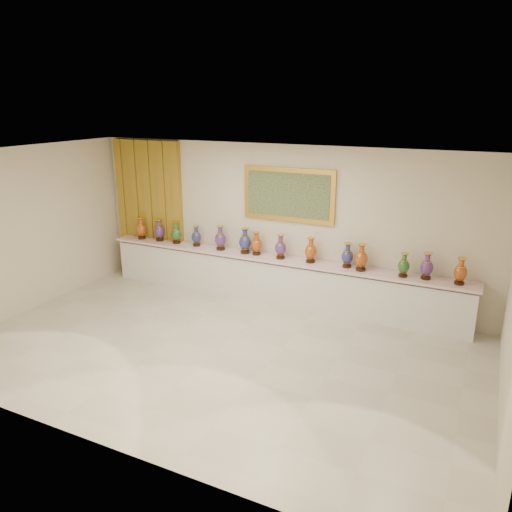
{
  "coord_description": "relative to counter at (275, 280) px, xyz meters",
  "views": [
    {
      "loc": [
        3.59,
        -6.05,
        3.76
      ],
      "look_at": [
        -0.14,
        1.7,
        1.07
      ],
      "focal_mm": 35.0,
      "sensor_mm": 36.0,
      "label": 1
    }
  ],
  "objects": [
    {
      "name": "vase_8",
      "position": [
        0.7,
        -0.0,
        0.68
      ],
      "size": [
        0.27,
        0.27,
        0.47
      ],
      "rotation": [
        0.0,
        0.0,
        0.3
      ],
      "color": "black",
      "rests_on": "counter"
    },
    {
      "name": "label_card",
      "position": [
        -1.4,
        -0.14,
        0.47
      ],
      "size": [
        0.1,
        0.06,
        0.0
      ],
      "primitive_type": "cube",
      "color": "white",
      "rests_on": "counter"
    },
    {
      "name": "vase_1",
      "position": [
        -2.69,
        0.01,
        0.67
      ],
      "size": [
        0.22,
        0.22,
        0.46
      ],
      "rotation": [
        0.0,
        0.0,
        -0.0
      ],
      "color": "black",
      "rests_on": "counter"
    },
    {
      "name": "vase_0",
      "position": [
        -3.14,
        -0.03,
        0.67
      ],
      "size": [
        0.27,
        0.27,
        0.47
      ],
      "rotation": [
        0.0,
        0.0,
        -0.27
      ],
      "color": "black",
      "rests_on": "counter"
    },
    {
      "name": "ground",
      "position": [
        0.0,
        -2.27,
        -0.44
      ],
      "size": [
        8.0,
        8.0,
        0.0
      ],
      "primitive_type": "plane",
      "color": "beige",
      "rests_on": "ground"
    },
    {
      "name": "vase_11",
      "position": [
        2.38,
        -0.05,
        0.65
      ],
      "size": [
        0.25,
        0.25,
        0.42
      ],
      "rotation": [
        0.0,
        0.0,
        -0.39
      ],
      "color": "black",
      "rests_on": "counter"
    },
    {
      "name": "vase_9",
      "position": [
        1.39,
        0.02,
        0.67
      ],
      "size": [
        0.24,
        0.24,
        0.45
      ],
      "rotation": [
        0.0,
        0.0,
        -0.17
      ],
      "color": "black",
      "rests_on": "counter"
    },
    {
      "name": "room",
      "position": [
        -2.52,
        0.17,
        1.16
      ],
      "size": [
        8.0,
        8.0,
        8.0
      ],
      "color": "beige",
      "rests_on": "ground"
    },
    {
      "name": "vase_6",
      "position": [
        -0.4,
        0.0,
        0.67
      ],
      "size": [
        0.23,
        0.23,
        0.45
      ],
      "rotation": [
        0.0,
        0.0,
        0.1
      ],
      "color": "black",
      "rests_on": "counter"
    },
    {
      "name": "vase_5",
      "position": [
        -0.65,
        -0.01,
        0.69
      ],
      "size": [
        0.3,
        0.3,
        0.51
      ],
      "rotation": [
        0.0,
        0.0,
        0.33
      ],
      "color": "black",
      "rests_on": "counter"
    },
    {
      "name": "vase_10",
      "position": [
        1.65,
        -0.06,
        0.68
      ],
      "size": [
        0.27,
        0.27,
        0.49
      ],
      "rotation": [
        0.0,
        0.0,
        0.25
      ],
      "color": "black",
      "rests_on": "counter"
    },
    {
      "name": "vase_7",
      "position": [
        0.11,
        -0.02,
        0.67
      ],
      "size": [
        0.24,
        0.24,
        0.47
      ],
      "rotation": [
        0.0,
        0.0,
        -0.14
      ],
      "color": "black",
      "rests_on": "counter"
    },
    {
      "name": "vase_4",
      "position": [
        -1.19,
        -0.01,
        0.68
      ],
      "size": [
        0.26,
        0.26,
        0.49
      ],
      "rotation": [
        0.0,
        0.0,
        -0.16
      ],
      "color": "black",
      "rests_on": "counter"
    },
    {
      "name": "vase_3",
      "position": [
        -1.78,
        0.02,
        0.65
      ],
      "size": [
        0.2,
        0.2,
        0.42
      ],
      "rotation": [
        0.0,
        0.0,
        0.01
      ],
      "color": "black",
      "rests_on": "counter"
    },
    {
      "name": "vase_12",
      "position": [
        2.75,
        -0.01,
        0.67
      ],
      "size": [
        0.26,
        0.26,
        0.46
      ],
      "rotation": [
        0.0,
        0.0,
        0.26
      ],
      "color": "black",
      "rests_on": "counter"
    },
    {
      "name": "counter",
      "position": [
        0.0,
        0.0,
        0.0
      ],
      "size": [
        7.28,
        0.48,
        0.9
      ],
      "color": "white",
      "rests_on": "ground"
    },
    {
      "name": "vase_13",
      "position": [
        3.27,
        -0.03,
        0.67
      ],
      "size": [
        0.25,
        0.25,
        0.45
      ],
      "rotation": [
        0.0,
        0.0,
        -0.24
      ],
      "color": "black",
      "rests_on": "counter"
    },
    {
      "name": "vase_2",
      "position": [
        -2.26,
        0.0,
        0.67
      ],
      "size": [
        0.25,
        0.25,
        0.46
      ],
      "rotation": [
        0.0,
        0.0,
        0.18
      ],
      "color": "black",
      "rests_on": "counter"
    }
  ]
}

